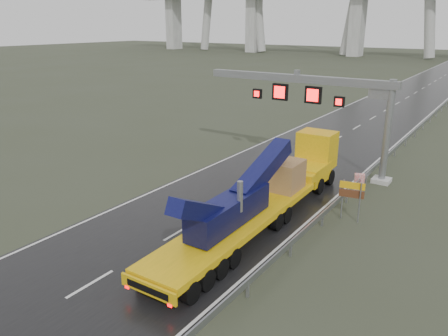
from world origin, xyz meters
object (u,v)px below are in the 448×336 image
Objects in this scene: sign_gantry at (322,97)px; heavy_haul_truck at (274,186)px; striped_barrier at (359,182)px; exit_sign_pair at (352,193)px.

sign_gantry is 9.79m from heavy_haul_truck.
striped_barrier is at bearing -30.18° from sign_gantry.
exit_sign_pair is at bearing 19.01° from heavy_haul_truck.
heavy_haul_truck is 7.85× the size of exit_sign_pair.
heavy_haul_truck is 4.38m from exit_sign_pair.
sign_gantry is 0.80× the size of heavy_haul_truck.
sign_gantry is at bearing 127.44° from striped_barrier.
sign_gantry reaches higher than exit_sign_pair.
exit_sign_pair is 2.15× the size of striped_barrier.
sign_gantry is 6.31× the size of exit_sign_pair.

